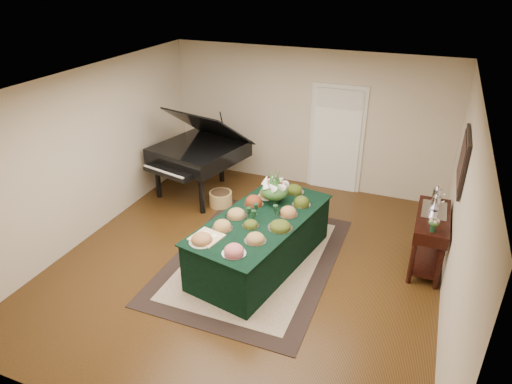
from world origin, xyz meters
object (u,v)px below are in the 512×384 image
at_px(grand_piano, 199,152).
at_px(mahogany_sideboard, 431,227).
at_px(buffet_table, 261,240).
at_px(floral_centerpiece, 275,188).

xyz_separation_m(grand_piano, mahogany_sideboard, (4.25, -0.91, -0.20)).
distance_m(buffet_table, floral_centerpiece, 0.82).
distance_m(floral_centerpiece, mahogany_sideboard, 2.35).
bearing_deg(floral_centerpiece, buffet_table, -91.74).
distance_m(buffet_table, mahogany_sideboard, 2.47).
relative_size(buffet_table, mahogany_sideboard, 2.20).
height_order(buffet_table, grand_piano, grand_piano).
distance_m(floral_centerpiece, grand_piano, 2.31).
xyz_separation_m(floral_centerpiece, grand_piano, (-1.96, 1.22, -0.16)).
height_order(floral_centerpiece, mahogany_sideboard, floral_centerpiece).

